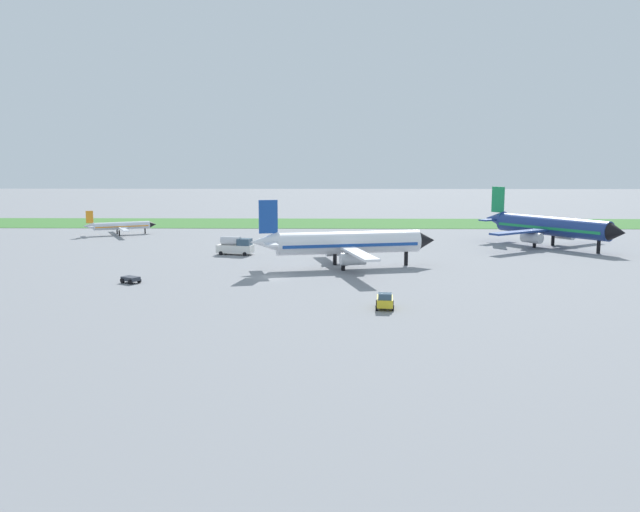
{
  "coord_description": "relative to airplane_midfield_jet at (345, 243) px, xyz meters",
  "views": [
    {
      "loc": [
        8.62,
        -93.91,
        16.81
      ],
      "look_at": [
        6.89,
        0.95,
        3.0
      ],
      "focal_mm": 36.94,
      "sensor_mm": 36.0,
      "label": 1
    }
  ],
  "objects": [
    {
      "name": "airplane_midfield_jet",
      "position": [
        0.0,
        0.0,
        0.0
      ],
      "size": [
        29.94,
        30.32,
        10.84
      ],
      "rotation": [
        0.0,
        0.0,
        0.23
      ],
      "color": "white",
      "rests_on": "ground_plane"
    },
    {
      "name": "ground_plane",
      "position": [
        -10.7,
        -8.96,
        -3.91
      ],
      "size": [
        600.0,
        600.0,
        0.0
      ],
      "primitive_type": "plane",
      "color": "gray"
    },
    {
      "name": "fuel_truck_midfield",
      "position": [
        -19.42,
        14.05,
        -2.32
      ],
      "size": [
        6.87,
        3.78,
        3.29
      ],
      "rotation": [
        0.0,
        0.0,
        6.06
      ],
      "color": "white",
      "rests_on": "ground_plane"
    },
    {
      "name": "airplane_taxiing_turboprop",
      "position": [
        -50.36,
        45.53,
        -1.83
      ],
      "size": [
        15.28,
        17.58,
        5.68
      ],
      "rotation": [
        0.0,
        0.0,
        0.45
      ],
      "color": "silver",
      "rests_on": "ground_plane"
    },
    {
      "name": "pushback_tug_by_runway",
      "position": [
        4.0,
        -29.08,
        -2.99
      ],
      "size": [
        2.29,
        3.72,
        1.95
      ],
      "rotation": [
        0.0,
        0.0,
        4.64
      ],
      "color": "yellow",
      "rests_on": "ground_plane"
    },
    {
      "name": "airplane_parked_jet_far",
      "position": [
        40.23,
        25.35,
        0.19
      ],
      "size": [
        27.33,
        27.62,
        11.38
      ],
      "rotation": [
        0.0,
        0.0,
        5.34
      ],
      "color": "navy",
      "rests_on": "ground_plane"
    },
    {
      "name": "grass_taxiway_strip",
      "position": [
        -10.7,
        73.64,
        -3.87
      ],
      "size": [
        360.0,
        28.0,
        0.08
      ],
      "primitive_type": "cube",
      "color": "#3D7533",
      "rests_on": "ground_plane"
    },
    {
      "name": "baggage_cart_near_gate",
      "position": [
        -29.91,
        -13.9,
        -3.34
      ],
      "size": [
        2.95,
        2.77,
        0.9
      ],
      "rotation": [
        0.0,
        0.0,
        5.7
      ],
      "color": "#2D333D",
      "rests_on": "ground_plane"
    }
  ]
}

